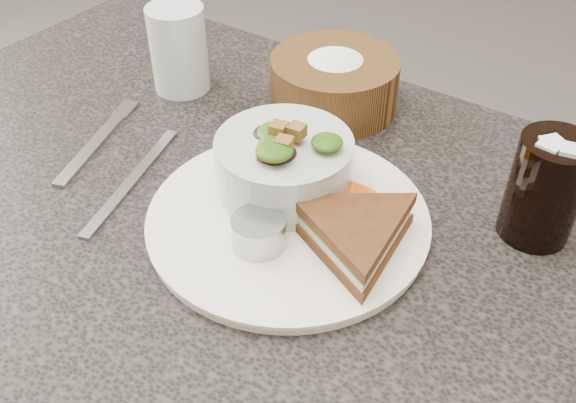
# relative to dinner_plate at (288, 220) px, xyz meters

# --- Properties ---
(dinner_plate) EXTENTS (0.28, 0.28, 0.01)m
(dinner_plate) POSITION_rel_dinner_plate_xyz_m (0.00, 0.00, 0.00)
(dinner_plate) COLOR white
(dinner_plate) RESTS_ON dining_table
(sandwich) EXTENTS (0.19, 0.19, 0.04)m
(sandwich) POSITION_rel_dinner_plate_xyz_m (0.08, -0.00, 0.02)
(sandwich) COLOR #4C3016
(sandwich) RESTS_ON dinner_plate
(salad_bowl) EXTENTS (0.16, 0.16, 0.08)m
(salad_bowl) POSITION_rel_dinner_plate_xyz_m (-0.03, 0.03, 0.05)
(salad_bowl) COLOR #B3C3BA
(salad_bowl) RESTS_ON dinner_plate
(dressing_ramekin) EXTENTS (0.06, 0.06, 0.03)m
(dressing_ramekin) POSITION_rel_dinner_plate_xyz_m (0.00, -0.05, 0.02)
(dressing_ramekin) COLOR #9FA2AA
(dressing_ramekin) RESTS_ON dinner_plate
(orange_wedge) EXTENTS (0.08, 0.08, 0.03)m
(orange_wedge) POSITION_rel_dinner_plate_xyz_m (0.04, 0.05, 0.02)
(orange_wedge) COLOR #FC5A10
(orange_wedge) RESTS_ON dinner_plate
(fork) EXTENTS (0.07, 0.15, 0.00)m
(fork) POSITION_rel_dinner_plate_xyz_m (-0.26, -0.02, -0.00)
(fork) COLOR #B4B4B6
(fork) RESTS_ON dining_table
(knife) EXTENTS (0.06, 0.19, 0.00)m
(knife) POSITION_rel_dinner_plate_xyz_m (-0.18, -0.04, -0.00)
(knife) COLOR #A3A4A8
(knife) RESTS_ON dining_table
(bread_basket) EXTENTS (0.21, 0.21, 0.09)m
(bread_basket) POSITION_rel_dinner_plate_xyz_m (-0.08, 0.22, 0.04)
(bread_basket) COLOR brown
(bread_basket) RESTS_ON dining_table
(cola_glass) EXTENTS (0.07, 0.07, 0.12)m
(cola_glass) POSITION_rel_dinner_plate_xyz_m (0.20, 0.13, 0.05)
(cola_glass) COLOR black
(cola_glass) RESTS_ON dining_table
(water_glass) EXTENTS (0.10, 0.10, 0.11)m
(water_glass) POSITION_rel_dinner_plate_xyz_m (-0.27, 0.14, 0.05)
(water_glass) COLOR silver
(water_glass) RESTS_ON dining_table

